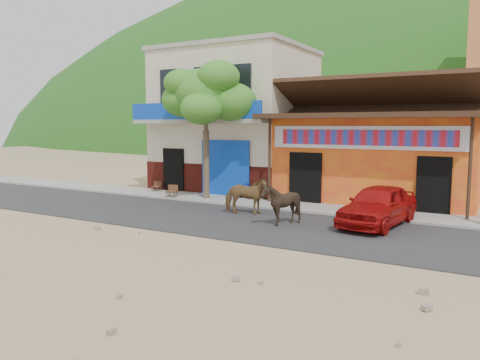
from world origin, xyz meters
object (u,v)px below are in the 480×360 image
at_px(tree, 206,130).
at_px(red_car, 378,205).
at_px(cow_tan, 246,196).
at_px(cafe_chair_right, 172,186).
at_px(cafe_chair_left, 156,182).
at_px(scooter, 254,188).
at_px(cow_dark, 281,204).

bearing_deg(tree, red_car, -11.71).
distance_m(cow_tan, cafe_chair_right, 4.95).
bearing_deg(cafe_chair_right, cafe_chair_left, 127.34).
height_order(cow_tan, cafe_chair_left, cow_tan).
xyz_separation_m(scooter, cafe_chair_right, (-3.47, -1.34, 0.04)).
bearing_deg(cafe_chair_right, cow_dark, -42.28).
bearing_deg(cow_tan, tree, 38.07).
bearing_deg(cafe_chair_left, cow_dark, -39.35).
bearing_deg(cafe_chair_left, cafe_chair_right, -47.28).
relative_size(scooter, cafe_chair_right, 1.76).
xyz_separation_m(tree, scooter, (1.93, 0.84, -2.55)).
bearing_deg(cafe_chair_left, tree, -26.31).
bearing_deg(tree, cafe_chair_right, -162.00).
bearing_deg(scooter, cow_dark, -148.48).
height_order(cow_dark, red_car, cow_dark).
bearing_deg(red_car, scooter, 165.24).
bearing_deg(cow_dark, scooter, -163.06).
height_order(cow_dark, cafe_chair_right, cow_dark).
bearing_deg(cafe_chair_right, cow_tan, -39.13).
distance_m(cow_tan, cafe_chair_left, 7.12).
xyz_separation_m(cow_dark, scooter, (-3.15, 4.00, -0.17)).
height_order(scooter, cafe_chair_right, cafe_chair_right).
bearing_deg(cafe_chair_left, red_car, -26.59).
height_order(cow_dark, scooter, cow_dark).
xyz_separation_m(red_car, cafe_chair_left, (-11.28, 2.31, -0.17)).
bearing_deg(cow_dark, cow_tan, -140.29).
bearing_deg(scooter, tree, 106.71).
bearing_deg(scooter, cafe_chair_left, 84.94).
height_order(red_car, cafe_chair_left, red_car).
relative_size(tree, red_car, 1.52).
relative_size(red_car, scooter, 2.28).
distance_m(tree, red_car, 8.39).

